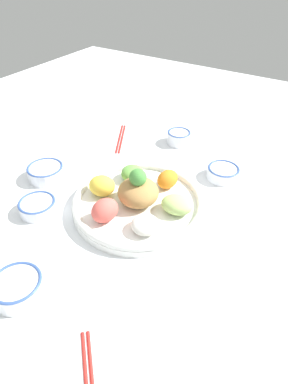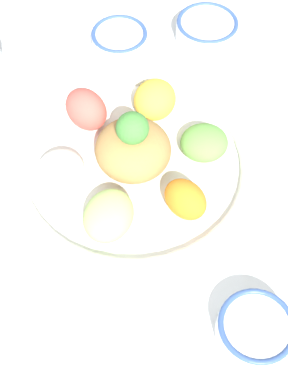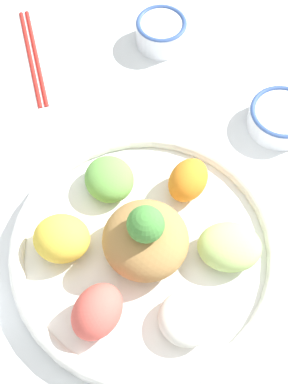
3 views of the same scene
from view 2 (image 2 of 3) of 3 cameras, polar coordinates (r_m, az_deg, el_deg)
The scene contains 5 objects.
ground_plane at distance 0.79m, azimuth 0.09°, elevation 0.01°, with size 2.40×2.40×0.00m, color white.
salad_platter at distance 0.79m, azimuth -1.16°, elevation 3.43°, with size 0.36×0.36×0.13m.
sauce_bowl_red at distance 1.00m, azimuth 6.70°, elevation 16.84°, with size 0.11×0.11×0.04m.
rice_bowl_blue at distance 0.69m, azimuth 11.78°, elevation -14.11°, with size 0.10×0.10×0.04m.
rice_bowl_plain at distance 0.98m, azimuth -2.63°, elevation 15.96°, with size 0.10×0.10×0.04m.
Camera 2 is at (-0.21, 0.37, 0.67)m, focal length 50.00 mm.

